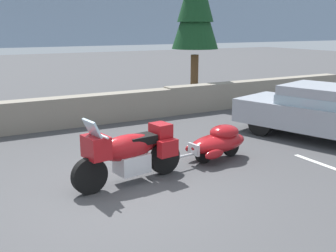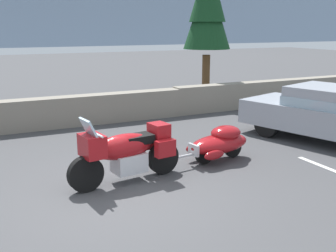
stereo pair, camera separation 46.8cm
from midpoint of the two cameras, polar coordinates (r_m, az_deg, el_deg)
name	(u,v)px [view 1 (the left image)]	position (r m, az deg, el deg)	size (l,w,h in m)	color
ground_plane	(120,199)	(7.07, -8.75, -10.24)	(80.00, 80.00, 0.00)	#424244
stone_guard_wall	(68,112)	(12.24, -15.05, 1.97)	(24.00, 0.57, 0.93)	gray
touring_motorcycle	(129,151)	(7.52, -7.35, -3.62)	(2.31, 0.94, 1.33)	black
car_shaped_trailer	(218,141)	(8.90, 5.70, -2.21)	(2.23, 0.92, 0.76)	black
sedan_at_right_edge	(328,111)	(11.01, 20.66, 2.01)	(3.09, 4.84, 1.41)	black
pine_tree_tall	(196,0)	(16.25, 3.09, 17.50)	(1.84, 1.84, 6.23)	brown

